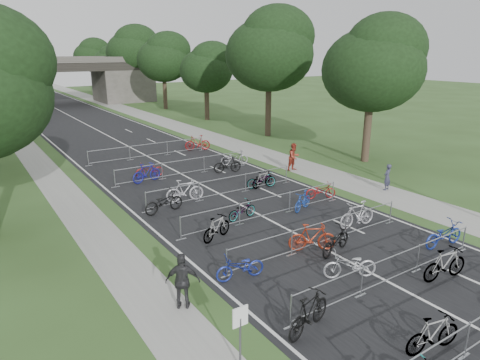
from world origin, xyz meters
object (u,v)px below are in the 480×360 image
at_px(pedestrian_a, 387,177).
at_px(pedestrian_b, 294,157).
at_px(park_sign, 240,326).
at_px(pedestrian_c, 183,281).
at_px(bike_1, 433,334).
at_px(overpass_bridge, 47,82).

relative_size(pedestrian_a, pedestrian_b, 0.83).
xyz_separation_m(park_sign, pedestrian_c, (0.00, 3.29, -0.33)).
distance_m(park_sign, pedestrian_b, 19.56).
relative_size(bike_1, pedestrian_a, 1.18).
bearing_deg(pedestrian_a, park_sign, 13.64).
bearing_deg(overpass_bridge, pedestrian_a, -80.99).
xyz_separation_m(bike_1, pedestrian_b, (8.95, 16.33, 0.39)).
xyz_separation_m(overpass_bridge, pedestrian_c, (-6.80, -58.71, -2.59)).
bearing_deg(park_sign, pedestrian_c, 90.00).
xyz_separation_m(overpass_bridge, bike_1, (-2.07, -64.36, -2.98)).
bearing_deg(park_sign, bike_1, -26.49).
distance_m(overpass_bridge, pedestrian_c, 59.16).
relative_size(pedestrian_a, pedestrian_c, 0.84).
xyz_separation_m(pedestrian_b, pedestrian_c, (-13.68, -10.68, -0.01)).
bearing_deg(pedestrian_b, pedestrian_a, -79.40).
relative_size(park_sign, pedestrian_a, 1.16).
bearing_deg(pedestrian_c, overpass_bridge, -64.06).
bearing_deg(park_sign, overpass_bridge, 83.74).
distance_m(overpass_bridge, park_sign, 62.41).
relative_size(park_sign, pedestrian_c, 0.97).
height_order(overpass_bridge, park_sign, overpass_bridge).
relative_size(park_sign, bike_1, 0.98).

